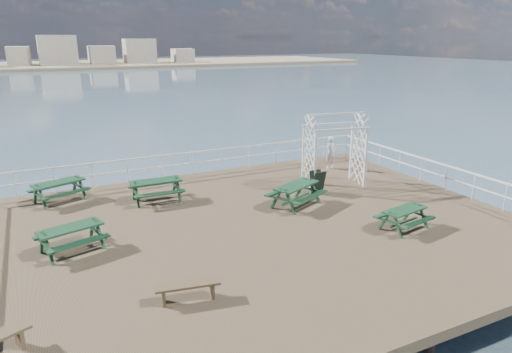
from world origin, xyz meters
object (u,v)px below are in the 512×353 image
object	(u,v)px
picnic_table_a	(59,187)
person	(331,153)
picnic_table_d	(71,234)
flat_bench_far	(188,288)
picnic_table_b	(156,186)
trellis_arbor	(334,154)
picnic_table_e	(404,214)
picnic_table_c	(296,190)

from	to	relation	value
picnic_table_a	person	distance (m)	12.28
picnic_table_d	flat_bench_far	size ratio (longest dim) A/B	1.32
picnic_table_b	picnic_table_d	size ratio (longest dim) A/B	0.92
picnic_table_b	trellis_arbor	distance (m)	7.57
flat_bench_far	trellis_arbor	size ratio (longest dim) A/B	0.52
picnic_table_b	picnic_table_d	distance (m)	4.72
picnic_table_b	picnic_table_d	world-z (taller)	picnic_table_b
picnic_table_b	picnic_table_e	bearing A→B (deg)	-41.67
picnic_table_b	picnic_table_e	xyz separation A→B (m)	(6.75, -6.38, -0.09)
flat_bench_far	person	bearing A→B (deg)	49.69
picnic_table_c	picnic_table_e	distance (m)	4.08
picnic_table_e	flat_bench_far	distance (m)	7.94
picnic_table_b	flat_bench_far	world-z (taller)	picnic_table_b
picnic_table_b	picnic_table_c	bearing A→B (deg)	-30.24
picnic_table_b	flat_bench_far	xyz separation A→B (m)	(-1.12, -7.39, -0.26)
picnic_table_a	picnic_table_c	distance (m)	9.22
picnic_table_c	trellis_arbor	bearing A→B (deg)	4.03
picnic_table_b	flat_bench_far	bearing A→B (deg)	-96.91
picnic_table_c	picnic_table_b	bearing A→B (deg)	123.72
picnic_table_a	trellis_arbor	distance (m)	11.26
picnic_table_c	picnic_table_e	xyz separation A→B (m)	(2.11, -3.49, -0.10)
person	picnic_table_c	bearing A→B (deg)	-138.20
picnic_table_b	picnic_table_d	bearing A→B (deg)	-134.37
picnic_table_a	picnic_table_e	world-z (taller)	picnic_table_a
picnic_table_a	picnic_table_e	xyz separation A→B (m)	(10.18, -7.95, -0.08)
picnic_table_c	picnic_table_e	world-z (taller)	picnic_table_c
picnic_table_c	trellis_arbor	distance (m)	3.24
picnic_table_e	person	bearing A→B (deg)	63.63
picnic_table_a	person	bearing A→B (deg)	-24.06
picnic_table_a	picnic_table_c	xyz separation A→B (m)	(8.06, -4.46, 0.02)
picnic_table_e	trellis_arbor	distance (m)	5.10
trellis_arbor	picnic_table_b	bearing A→B (deg)	179.10
picnic_table_d	picnic_table_e	xyz separation A→B (m)	(10.15, -3.10, -0.06)
picnic_table_a	picnic_table_b	distance (m)	3.77
picnic_table_d	trellis_arbor	xyz separation A→B (m)	(10.80, 1.88, 0.83)
picnic_table_b	person	bearing A→B (deg)	7.10
picnic_table_b	trellis_arbor	bearing A→B (deg)	-8.99
picnic_table_b	picnic_table_c	size ratio (longest dim) A/B	0.81
picnic_table_c	picnic_table_d	world-z (taller)	picnic_table_c
picnic_table_e	flat_bench_far	world-z (taller)	picnic_table_e
picnic_table_c	picnic_table_d	distance (m)	8.05
picnic_table_e	person	xyz separation A→B (m)	(2.08, 7.21, 0.28)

